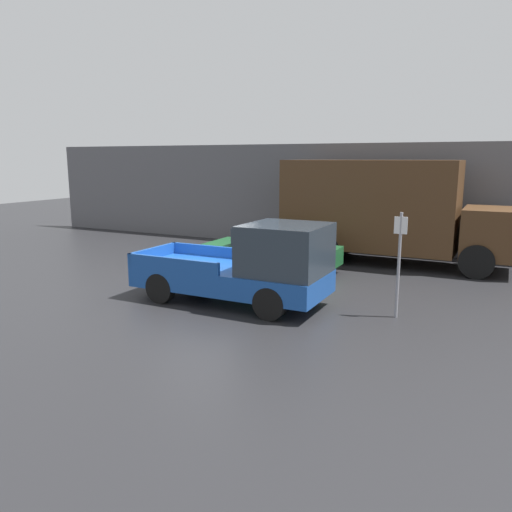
% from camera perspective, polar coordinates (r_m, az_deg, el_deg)
% --- Properties ---
extents(ground_plane, '(60.00, 60.00, 0.00)m').
position_cam_1_polar(ground_plane, '(14.39, -6.17, -4.02)').
color(ground_plane, '#232326').
extents(building_wall, '(28.00, 0.15, 4.33)m').
position_cam_1_polar(building_wall, '(21.47, 6.06, 6.86)').
color(building_wall, '#56565B').
rests_on(building_wall, ground).
extents(pickup_truck, '(5.11, 2.09, 2.16)m').
position_cam_1_polar(pickup_truck, '(12.80, -0.66, -1.26)').
color(pickup_truck, '#194799').
rests_on(pickup_truck, ground).
extents(car, '(4.42, 1.89, 1.49)m').
position_cam_1_polar(car, '(16.61, 1.87, 0.79)').
color(car, '#1E592D').
rests_on(car, ground).
extents(delivery_truck, '(7.96, 2.43, 3.68)m').
position_cam_1_polar(delivery_truck, '(18.42, 14.39, 5.24)').
color(delivery_truck, '#472D19').
rests_on(delivery_truck, ground).
extents(parking_sign, '(0.30, 0.07, 2.52)m').
position_cam_1_polar(parking_sign, '(12.14, 16.03, -0.37)').
color(parking_sign, gray).
rests_on(parking_sign, ground).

